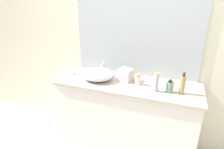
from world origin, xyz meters
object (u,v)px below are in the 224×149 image
Objects in this scene: soap_dispenser at (183,84)px; tissue_box at (126,74)px; sink_basin at (97,74)px; candle_jar at (73,73)px; lotion_bottle at (170,87)px; perfume_bottle at (138,80)px; spray_can at (156,83)px.

soap_dispenser reaches higher than tissue_box.
sink_basin is at bearing 178.25° from soap_dispenser.
candle_jar is at bearing -174.95° from tissue_box.
lotion_bottle is 0.34m from perfume_bottle.
soap_dispenser is 1.31× the size of tissue_box.
sink_basin is 0.80m from lotion_bottle.
soap_dispenser reaches higher than candle_jar.
tissue_box is at bearing 169.22° from soap_dispenser.
tissue_box is at bearing 157.10° from spray_can.
perfume_bottle is 0.80m from candle_jar.
perfume_bottle is at bearing 172.42° from soap_dispenser.
tissue_box is 0.65m from candle_jar.
soap_dispenser reaches higher than spray_can.
soap_dispenser is 0.25m from spray_can.
lotion_bottle is at bearing 11.79° from spray_can.
sink_basin is at bearing -5.07° from candle_jar.
soap_dispenser is 0.12m from lotion_bottle.
spray_can reaches higher than tissue_box.
perfume_bottle is 0.17m from tissue_box.
soap_dispenser is at bearing -10.78° from tissue_box.
sink_basin is 8.40× the size of candle_jar.
tissue_box reaches higher than lotion_bottle.
spray_can is at bearing -5.41° from candle_jar.
spray_can is (0.67, -0.07, 0.03)m from sink_basin.
lotion_bottle is (0.80, -0.04, -0.01)m from sink_basin.
perfume_bottle is at bearing 3.87° from sink_basin.
spray_can reaches higher than sink_basin.
spray_can reaches higher than perfume_bottle.
tissue_box reaches higher than candle_jar.
tissue_box is (-0.16, 0.06, 0.02)m from perfume_bottle.
soap_dispenser is at bearing 5.25° from lotion_bottle.
spray_can is at bearing -168.21° from lotion_bottle.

